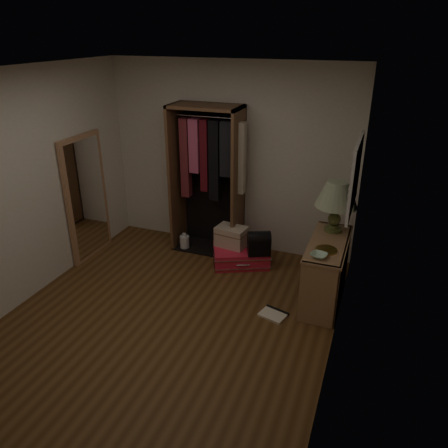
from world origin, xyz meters
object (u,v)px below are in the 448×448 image
(train_case, at_px, (231,236))
(white_jug, at_px, (185,242))
(open_wardrobe, at_px, (209,168))
(pink_suitcase, at_px, (241,255))
(table_lamp, at_px, (337,195))
(black_bag, at_px, (259,242))
(floor_mirror, at_px, (87,198))
(console_bookshelf, at_px, (326,268))

(train_case, relative_size, white_jug, 1.84)
(open_wardrobe, height_order, white_jug, open_wardrobe)
(pink_suitcase, height_order, table_lamp, table_lamp)
(white_jug, bearing_deg, black_bag, -9.35)
(train_case, xyz_separation_m, white_jug, (-0.76, 0.10, -0.27))
(floor_mirror, distance_m, table_lamp, 3.28)
(train_case, height_order, table_lamp, table_lamp)
(train_case, bearing_deg, table_lamp, 0.64)
(floor_mirror, bearing_deg, table_lamp, 5.76)
(pink_suitcase, distance_m, table_lamp, 1.62)
(white_jug, bearing_deg, floor_mirror, -152.34)
(open_wardrobe, height_order, pink_suitcase, open_wardrobe)
(pink_suitcase, xyz_separation_m, train_case, (-0.15, 0.02, 0.25))
(pink_suitcase, height_order, white_jug, white_jug)
(black_bag, bearing_deg, train_case, 142.62)
(train_case, relative_size, table_lamp, 0.72)
(floor_mirror, distance_m, train_case, 2.03)
(console_bookshelf, bearing_deg, floor_mirror, -179.14)
(console_bookshelf, relative_size, floor_mirror, 0.66)
(floor_mirror, xyz_separation_m, train_case, (1.90, 0.50, -0.48))
(floor_mirror, bearing_deg, pink_suitcase, 13.20)
(table_lamp, bearing_deg, white_jug, 172.58)
(pink_suitcase, bearing_deg, train_case, 146.14)
(floor_mirror, height_order, black_bag, floor_mirror)
(console_bookshelf, height_order, table_lamp, table_lamp)
(console_bookshelf, xyz_separation_m, train_case, (-1.34, 0.46, -0.03))
(pink_suitcase, bearing_deg, open_wardrobe, 128.21)
(console_bookshelf, distance_m, white_jug, 2.18)
(pink_suitcase, height_order, black_bag, black_bag)
(open_wardrobe, height_order, train_case, open_wardrobe)
(console_bookshelf, bearing_deg, pink_suitcase, 160.01)
(train_case, xyz_separation_m, black_bag, (0.42, -0.10, 0.02))
(pink_suitcase, xyz_separation_m, table_lamp, (1.19, -0.15, 1.08))
(console_bookshelf, xyz_separation_m, pink_suitcase, (-1.19, 0.43, -0.28))
(console_bookshelf, bearing_deg, open_wardrobe, 157.64)
(train_case, distance_m, black_bag, 0.43)
(open_wardrobe, xyz_separation_m, white_jug, (-0.34, -0.17, -1.10))
(floor_mirror, relative_size, train_case, 3.84)
(black_bag, bearing_deg, open_wardrobe, 132.30)
(console_bookshelf, xyz_separation_m, open_wardrobe, (-1.76, 0.72, 0.81))
(floor_mirror, bearing_deg, black_bag, 9.95)
(console_bookshelf, height_order, open_wardrobe, open_wardrobe)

